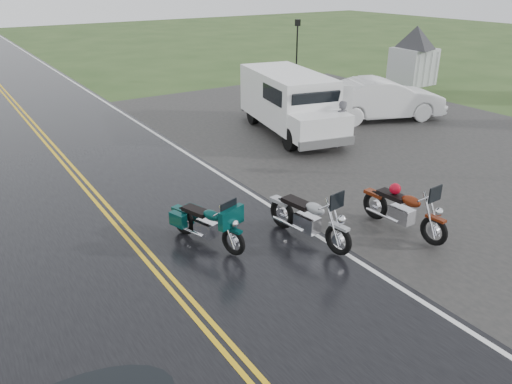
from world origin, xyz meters
TOP-DOWN VIEW (x-y plane):
  - ground at (0.00, 0.00)m, footprint 120.00×120.00m
  - road at (0.00, 10.00)m, footprint 8.00×100.00m
  - parking_pad at (11.00, 5.00)m, footprint 14.00×24.00m
  - visitor_center at (20.00, 12.00)m, footprint 16.00×10.00m
  - motorcycle_red at (5.72, -1.00)m, footprint 1.02×2.44m
  - motorcycle_teal at (1.64, 1.14)m, footprint 1.42×2.34m
  - motorcycle_silver at (3.60, -0.12)m, footprint 1.24×2.55m
  - van_white at (7.06, 6.28)m, footprint 3.51×6.45m
  - person_at_van at (8.81, 5.63)m, footprint 0.63×0.42m
  - sedan_white at (12.87, 7.52)m, footprint 5.59×3.54m
  - lamp_post_far_right at (14.21, 15.30)m, footprint 0.31×0.31m

SIDE VIEW (x-z plane):
  - ground at x=0.00m, z-range 0.00..0.00m
  - parking_pad at x=11.00m, z-range 0.00..0.03m
  - road at x=0.00m, z-range 0.00..0.04m
  - motorcycle_teal at x=1.64m, z-range 0.00..1.30m
  - motorcycle_red at x=5.72m, z-range 0.00..1.41m
  - motorcycle_silver at x=3.60m, z-range 0.00..1.45m
  - person_at_van at x=8.81m, z-range 0.00..1.70m
  - sedan_white at x=12.87m, z-range 0.00..1.74m
  - van_white at x=7.06m, z-range 0.00..2.40m
  - lamp_post_far_right at x=14.21m, z-range 0.00..3.60m
  - visitor_center at x=20.00m, z-range 0.00..4.80m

